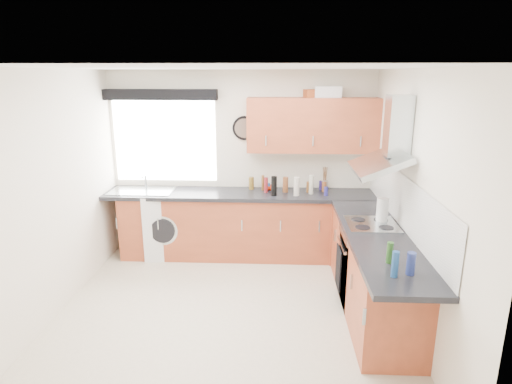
{
  "coord_description": "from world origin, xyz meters",
  "views": [
    {
      "loc": [
        0.47,
        -4.0,
        2.45
      ],
      "look_at": [
        0.25,
        0.85,
        1.1
      ],
      "focal_mm": 30.0,
      "sensor_mm": 36.0,
      "label": 1
    }
  ],
  "objects_px": {
    "extractor_hood": "(388,144)",
    "upper_cabinets": "(312,125)",
    "washing_machine": "(168,223)",
    "oven": "(369,267)"
  },
  "relations": [
    {
      "from": "extractor_hood",
      "to": "upper_cabinets",
      "type": "relative_size",
      "value": 0.46
    },
    {
      "from": "upper_cabinets",
      "to": "washing_machine",
      "type": "xyz_separation_m",
      "value": [
        -1.95,
        -0.1,
        -1.35
      ]
    },
    {
      "from": "upper_cabinets",
      "to": "extractor_hood",
      "type": "bearing_deg",
      "value": -63.87
    },
    {
      "from": "extractor_hood",
      "to": "upper_cabinets",
      "type": "xyz_separation_m",
      "value": [
        -0.65,
        1.33,
        0.03
      ]
    },
    {
      "from": "oven",
      "to": "washing_machine",
      "type": "bearing_deg",
      "value": 153.99
    },
    {
      "from": "upper_cabinets",
      "to": "oven",
      "type": "bearing_deg",
      "value": -67.46
    },
    {
      "from": "oven",
      "to": "upper_cabinets",
      "type": "relative_size",
      "value": 0.5
    },
    {
      "from": "oven",
      "to": "upper_cabinets",
      "type": "distance_m",
      "value": 1.99
    },
    {
      "from": "extractor_hood",
      "to": "washing_machine",
      "type": "height_order",
      "value": "extractor_hood"
    },
    {
      "from": "washing_machine",
      "to": "upper_cabinets",
      "type": "bearing_deg",
      "value": -6.05
    }
  ]
}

